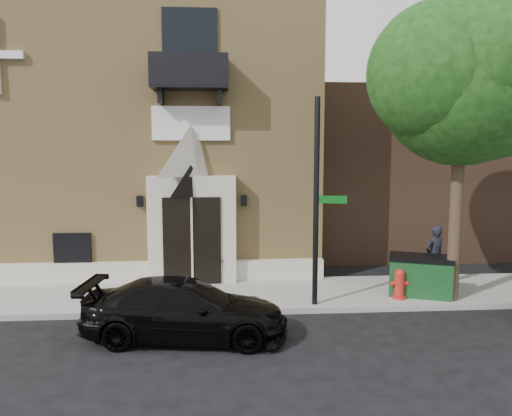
{
  "coord_description": "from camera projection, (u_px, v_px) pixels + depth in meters",
  "views": [
    {
      "loc": [
        -0.15,
        -12.09,
        4.22
      ],
      "look_at": [
        0.86,
        2.0,
        2.47
      ],
      "focal_mm": 35.0,
      "sensor_mm": 36.0,
      "label": 1
    }
  ],
  "objects": [
    {
      "name": "ground",
      "position": [
        228.0,
        316.0,
        12.49
      ],
      "size": [
        120.0,
        120.0,
        0.0
      ],
      "primitive_type": "plane",
      "color": "black",
      "rests_on": "ground"
    },
    {
      "name": "sidewalk",
      "position": [
        262.0,
        295.0,
        14.04
      ],
      "size": [
        42.0,
        3.0,
        0.15
      ],
      "primitive_type": "cube",
      "color": "gray",
      "rests_on": "ground"
    },
    {
      "name": "church",
      "position": [
        148.0,
        136.0,
        19.59
      ],
      "size": [
        12.2,
        11.01,
        9.3
      ],
      "color": "tan",
      "rests_on": "ground"
    },
    {
      "name": "neighbour_building",
      "position": [
        498.0,
        170.0,
        21.86
      ],
      "size": [
        18.0,
        8.0,
        6.4
      ],
      "primitive_type": "cube",
      "color": "brown",
      "rests_on": "ground"
    },
    {
      "name": "street_tree_left",
      "position": [
        465.0,
        81.0,
        12.55
      ],
      "size": [
        4.97,
        4.38,
        7.77
      ],
      "color": "#38281C",
      "rests_on": "sidewalk"
    },
    {
      "name": "black_sedan",
      "position": [
        185.0,
        310.0,
        10.97
      ],
      "size": [
        4.67,
        2.31,
        1.3
      ],
      "primitive_type": "imported",
      "rotation": [
        0.0,
        0.0,
        1.46
      ],
      "color": "black",
      "rests_on": "ground"
    },
    {
      "name": "street_sign",
      "position": [
        317.0,
        202.0,
        12.65
      ],
      "size": [
        0.83,
        0.93,
        5.3
      ],
      "rotation": [
        0.0,
        0.0,
        -0.19
      ],
      "color": "black",
      "rests_on": "sidewalk"
    },
    {
      "name": "fire_hydrant",
      "position": [
        399.0,
        284.0,
        13.39
      ],
      "size": [
        0.46,
        0.37,
        0.81
      ],
      "color": "red",
      "rests_on": "sidewalk"
    },
    {
      "name": "dumpster",
      "position": [
        420.0,
        275.0,
        13.7
      ],
      "size": [
        1.9,
        1.48,
        1.09
      ],
      "rotation": [
        0.0,
        0.0,
        -0.36
      ],
      "color": "#103B1B",
      "rests_on": "sidewalk"
    },
    {
      "name": "planter",
      "position": [
        218.0,
        270.0,
        15.07
      ],
      "size": [
        0.78,
        0.73,
        0.71
      ],
      "primitive_type": "imported",
      "rotation": [
        0.0,
        0.0,
        -0.32
      ],
      "color": "#436B35",
      "rests_on": "sidewalk"
    },
    {
      "name": "pedestrian_near",
      "position": [
        434.0,
        256.0,
        14.42
      ],
      "size": [
        0.78,
        0.65,
        1.82
      ],
      "primitive_type": "imported",
      "rotation": [
        0.0,
        0.0,
        3.52
      ],
      "color": "black",
      "rests_on": "sidewalk"
    }
  ]
}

